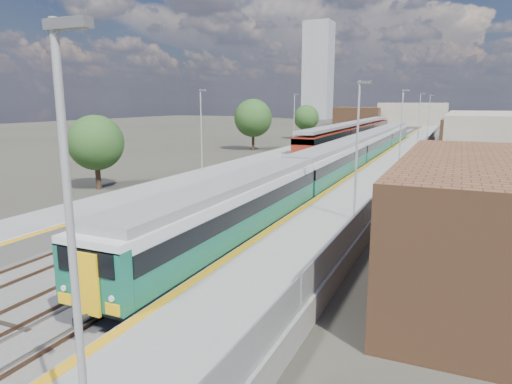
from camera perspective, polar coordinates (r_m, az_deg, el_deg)
The scene contains 11 objects.
ground at distance 54.43m, azimuth 11.41°, elevation 3.19°, with size 320.00×320.00×0.00m, color #47443A.
ballast_bed at distance 57.34m, azimuth 9.76°, elevation 3.68°, with size 10.50×155.00×0.06m, color #565451.
tracks at distance 58.81m, azimuth 10.73°, elevation 3.91°, with size 8.96×160.00×0.17m.
platform_right at distance 55.94m, azimuth 17.28°, elevation 3.67°, with size 4.70×155.00×8.52m.
platform_left at distance 59.28m, azimuth 3.38°, elevation 4.54°, with size 4.30×155.00×8.52m.
buildings at distance 144.38m, azimuth 12.30°, elevation 12.31°, with size 72.00×185.50×40.00m.
green_train at distance 49.73m, azimuth 12.12°, elevation 4.90°, with size 2.76×76.97×3.04m.
red_train at distance 84.22m, azimuth 12.25°, elevation 7.45°, with size 2.96×60.03×3.74m.
tree_a at distance 41.09m, azimuth -19.39°, elevation 5.82°, with size 4.68×4.68×6.35m.
tree_b at distance 70.55m, azimuth -0.36°, elevation 9.22°, with size 5.77×5.77×7.82m.
tree_c at distance 92.19m, azimuth 6.30°, elevation 9.21°, with size 4.98×4.98×6.75m.
Camera 1 is at (11.56, -2.66, 7.44)m, focal length 32.00 mm.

